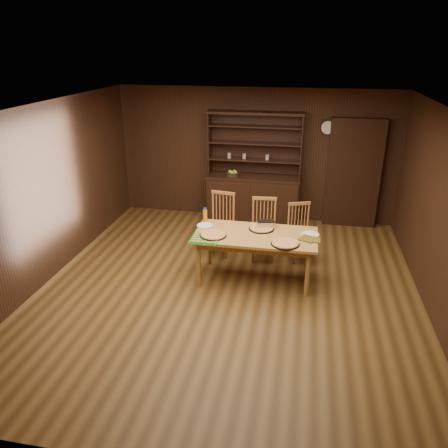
% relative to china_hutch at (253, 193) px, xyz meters
% --- Properties ---
extents(floor, '(6.00, 6.00, 0.00)m').
position_rel_china_hutch_xyz_m(floor, '(0.00, -2.75, -0.60)').
color(floor, brown).
rests_on(floor, ground).
extents(room_shell, '(6.00, 6.00, 6.00)m').
position_rel_china_hutch_xyz_m(room_shell, '(0.00, -2.75, 0.98)').
color(room_shell, white).
rests_on(room_shell, floor).
extents(china_hutch, '(1.84, 0.52, 2.17)m').
position_rel_china_hutch_xyz_m(china_hutch, '(0.00, 0.00, 0.00)').
color(china_hutch, black).
rests_on(china_hutch, floor).
extents(doorway, '(1.00, 0.18, 2.10)m').
position_rel_china_hutch_xyz_m(doorway, '(1.90, 0.15, 0.45)').
color(doorway, black).
rests_on(doorway, floor).
extents(wall_clock, '(0.30, 0.05, 0.30)m').
position_rel_china_hutch_xyz_m(wall_clock, '(1.35, 0.20, 1.30)').
color(wall_clock, black).
rests_on(wall_clock, room_shell).
extents(dining_table, '(1.81, 0.90, 0.75)m').
position_rel_china_hutch_xyz_m(dining_table, '(0.34, -2.37, 0.07)').
color(dining_table, '#B07E3D').
rests_on(dining_table, floor).
extents(chair_left, '(0.49, 0.48, 1.06)m').
position_rel_china_hutch_xyz_m(chair_left, '(-0.35, -1.52, -0.03)').
color(chair_left, '#B8753F').
rests_on(chair_left, floor).
extents(chair_center, '(0.46, 0.44, 1.03)m').
position_rel_china_hutch_xyz_m(chair_center, '(0.38, -1.57, -0.05)').
color(chair_center, '#B8753F').
rests_on(chair_center, floor).
extents(chair_right, '(0.50, 0.49, 0.96)m').
position_rel_china_hutch_xyz_m(chair_right, '(0.97, -1.51, -0.09)').
color(chair_right, '#B8753F').
rests_on(chair_right, floor).
extents(pizza_left, '(0.40, 0.40, 0.04)m').
position_rel_china_hutch_xyz_m(pizza_left, '(-0.26, -2.55, 0.17)').
color(pizza_left, black).
rests_on(pizza_left, dining_table).
extents(pizza_right, '(0.41, 0.41, 0.04)m').
position_rel_china_hutch_xyz_m(pizza_right, '(0.79, -2.64, 0.17)').
color(pizza_right, black).
rests_on(pizza_right, dining_table).
extents(pizza_center, '(0.39, 0.39, 0.04)m').
position_rel_china_hutch_xyz_m(pizza_center, '(0.40, -2.17, 0.17)').
color(pizza_center, black).
rests_on(pizza_center, dining_table).
extents(cooling_rack, '(0.39, 0.39, 0.02)m').
position_rel_china_hutch_xyz_m(cooling_rack, '(-0.36, -2.69, 0.16)').
color(cooling_rack, '#0CA429').
rests_on(cooling_rack, dining_table).
extents(plate_left, '(0.26, 0.26, 0.02)m').
position_rel_china_hutch_xyz_m(plate_left, '(-0.47, -2.21, 0.16)').
color(plate_left, silver).
rests_on(plate_left, dining_table).
extents(plate_right, '(0.28, 0.28, 0.02)m').
position_rel_china_hutch_xyz_m(plate_right, '(1.13, -2.24, 0.16)').
color(plate_right, silver).
rests_on(plate_right, dining_table).
extents(foil_dish, '(0.30, 0.24, 0.10)m').
position_rel_china_hutch_xyz_m(foil_dish, '(0.46, -2.08, 0.21)').
color(foil_dish, silver).
rests_on(foil_dish, dining_table).
extents(juice_bottle, '(0.07, 0.07, 0.22)m').
position_rel_china_hutch_xyz_m(juice_bottle, '(-0.51, -2.01, 0.26)').
color(juice_bottle, orange).
rests_on(juice_bottle, dining_table).
extents(pot_holder_a, '(0.21, 0.21, 0.02)m').
position_rel_china_hutch_xyz_m(pot_holder_a, '(1.17, -2.42, 0.16)').
color(pot_holder_a, '#9E1A12').
rests_on(pot_holder_a, dining_table).
extents(pot_holder_b, '(0.29, 0.29, 0.02)m').
position_rel_china_hutch_xyz_m(pot_holder_b, '(1.10, -2.41, 0.16)').
color(pot_holder_b, '#9E1A12').
rests_on(pot_holder_b, dining_table).
extents(fruit_bowl, '(0.28, 0.28, 0.12)m').
position_rel_china_hutch_xyz_m(fruit_bowl, '(-0.41, -0.07, 0.39)').
color(fruit_bowl, black).
rests_on(fruit_bowl, china_hutch).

